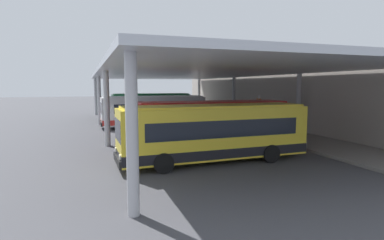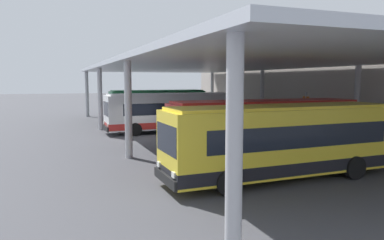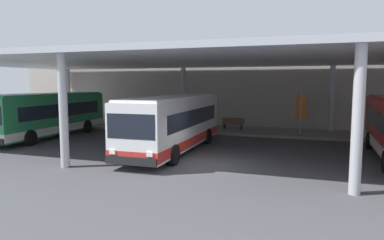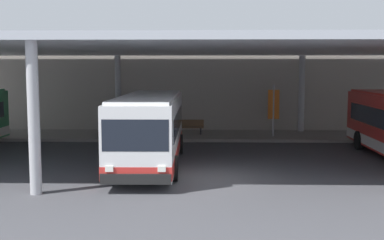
# 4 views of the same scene
# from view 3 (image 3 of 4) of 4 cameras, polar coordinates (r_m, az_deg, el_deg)

# --- Properties ---
(ground_plane) EXTENTS (200.00, 200.00, 0.00)m
(ground_plane) POSITION_cam_3_polar(r_m,az_deg,el_deg) (16.80, 2.47, -7.41)
(ground_plane) COLOR #47474C
(platform_kerb) EXTENTS (42.00, 4.50, 0.18)m
(platform_kerb) POSITION_cam_3_polar(r_m,az_deg,el_deg) (28.07, 9.24, -1.81)
(platform_kerb) COLOR gray
(platform_kerb) RESTS_ON ground
(station_building_facade) EXTENTS (48.00, 1.60, 6.55)m
(station_building_facade) POSITION_cam_3_polar(r_m,az_deg,el_deg) (31.02, 10.34, 4.82)
(station_building_facade) COLOR #ADA399
(station_building_facade) RESTS_ON ground
(canopy_shelter) EXTENTS (40.00, 17.00, 5.55)m
(canopy_shelter) POSITION_cam_3_polar(r_m,az_deg,el_deg) (21.71, 6.68, 9.74)
(canopy_shelter) COLOR silver
(canopy_shelter) RESTS_ON ground
(bus_nearest_bay) EXTENTS (2.90, 10.59, 3.17)m
(bus_nearest_bay) POSITION_cam_3_polar(r_m,az_deg,el_deg) (27.11, -22.48, 0.85)
(bus_nearest_bay) COLOR #28844C
(bus_nearest_bay) RESTS_ON ground
(bus_second_bay) EXTENTS (2.83, 10.56, 3.17)m
(bus_second_bay) POSITION_cam_3_polar(r_m,az_deg,el_deg) (19.93, -2.99, -0.43)
(bus_second_bay) COLOR white
(bus_second_bay) RESTS_ON ground
(bench_waiting) EXTENTS (1.80, 0.45, 0.92)m
(bench_waiting) POSITION_cam_3_polar(r_m,az_deg,el_deg) (28.29, 6.75, -0.55)
(bench_waiting) COLOR brown
(bench_waiting) RESTS_ON platform_kerb
(trash_bin) EXTENTS (0.52, 0.52, 0.98)m
(trash_bin) POSITION_cam_3_polar(r_m,az_deg,el_deg) (29.46, 0.57, -0.21)
(trash_bin) COLOR #33383D
(trash_bin) RESTS_ON platform_kerb
(banner_sign) EXTENTS (0.70, 0.12, 3.20)m
(banner_sign) POSITION_cam_3_polar(r_m,az_deg,el_deg) (26.69, 17.38, 1.66)
(banner_sign) COLOR #B2B2B7
(banner_sign) RESTS_ON platform_kerb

